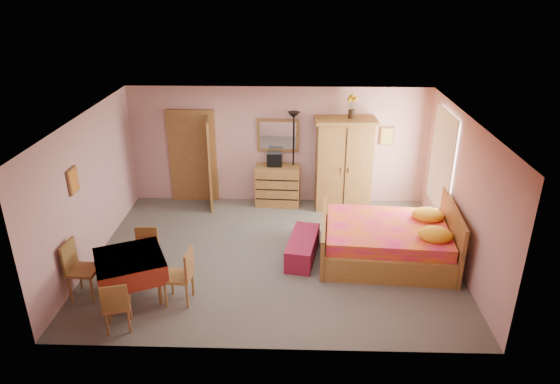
{
  "coord_description": "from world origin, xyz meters",
  "views": [
    {
      "loc": [
        0.35,
        -7.94,
        4.76
      ],
      "look_at": [
        0.1,
        0.3,
        1.15
      ],
      "focal_mm": 32.0,
      "sensor_mm": 36.0,
      "label": 1
    }
  ],
  "objects_px": {
    "stereo": "(275,159)",
    "chair_west": "(84,270)",
    "chest_of_drawers": "(278,185)",
    "floor_lamp": "(293,159)",
    "bed": "(387,231)",
    "sunflower_vase": "(352,107)",
    "wall_mirror": "(278,135)",
    "bench": "(303,247)",
    "dining_table": "(132,277)",
    "chair_east": "(178,276)",
    "wardrobe": "(343,164)",
    "chair_north": "(146,254)",
    "chair_south": "(117,304)"
  },
  "relations": [
    {
      "from": "bench",
      "to": "chair_east",
      "type": "height_order",
      "value": "chair_east"
    },
    {
      "from": "chair_south",
      "to": "chair_north",
      "type": "bearing_deg",
      "value": 73.46
    },
    {
      "from": "dining_table",
      "to": "chair_west",
      "type": "xyz_separation_m",
      "value": [
        -0.76,
        0.02,
        0.11
      ]
    },
    {
      "from": "sunflower_vase",
      "to": "dining_table",
      "type": "relative_size",
      "value": 0.48
    },
    {
      "from": "chair_east",
      "to": "bench",
      "type": "bearing_deg",
      "value": -51.02
    },
    {
      "from": "chest_of_drawers",
      "to": "chair_south",
      "type": "distance_m",
      "value": 4.86
    },
    {
      "from": "bed",
      "to": "bench",
      "type": "relative_size",
      "value": 1.91
    },
    {
      "from": "chest_of_drawers",
      "to": "floor_lamp",
      "type": "height_order",
      "value": "floor_lamp"
    },
    {
      "from": "dining_table",
      "to": "chair_east",
      "type": "relative_size",
      "value": 1.1
    },
    {
      "from": "wall_mirror",
      "to": "chair_north",
      "type": "relative_size",
      "value": 1.1
    },
    {
      "from": "sunflower_vase",
      "to": "chair_east",
      "type": "height_order",
      "value": "sunflower_vase"
    },
    {
      "from": "wardrobe",
      "to": "sunflower_vase",
      "type": "xyz_separation_m",
      "value": [
        0.11,
        0.04,
        1.25
      ]
    },
    {
      "from": "chair_south",
      "to": "chair_west",
      "type": "distance_m",
      "value": 1.11
    },
    {
      "from": "floor_lamp",
      "to": "chair_north",
      "type": "relative_size",
      "value": 2.52
    },
    {
      "from": "bed",
      "to": "chair_west",
      "type": "xyz_separation_m",
      "value": [
        -4.97,
        -1.31,
        -0.06
      ]
    },
    {
      "from": "chair_west",
      "to": "dining_table",
      "type": "bearing_deg",
      "value": 90.77
    },
    {
      "from": "wardrobe",
      "to": "chair_north",
      "type": "distance_m",
      "value": 4.61
    },
    {
      "from": "chest_of_drawers",
      "to": "bed",
      "type": "relative_size",
      "value": 0.41
    },
    {
      "from": "wall_mirror",
      "to": "bench",
      "type": "distance_m",
      "value": 2.89
    },
    {
      "from": "chest_of_drawers",
      "to": "floor_lamp",
      "type": "relative_size",
      "value": 0.46
    },
    {
      "from": "chair_south",
      "to": "bench",
      "type": "bearing_deg",
      "value": 22.02
    },
    {
      "from": "floor_lamp",
      "to": "bed",
      "type": "distance_m",
      "value": 2.92
    },
    {
      "from": "bench",
      "to": "chair_west",
      "type": "height_order",
      "value": "chair_west"
    },
    {
      "from": "bench",
      "to": "dining_table",
      "type": "height_order",
      "value": "dining_table"
    },
    {
      "from": "chair_north",
      "to": "chair_west",
      "type": "relative_size",
      "value": 0.87
    },
    {
      "from": "chair_east",
      "to": "chair_west",
      "type": "bearing_deg",
      "value": 90.15
    },
    {
      "from": "stereo",
      "to": "wardrobe",
      "type": "height_order",
      "value": "wardrobe"
    },
    {
      "from": "wall_mirror",
      "to": "chair_north",
      "type": "height_order",
      "value": "wall_mirror"
    },
    {
      "from": "wall_mirror",
      "to": "dining_table",
      "type": "xyz_separation_m",
      "value": [
        -2.19,
        -3.81,
        -1.18
      ]
    },
    {
      "from": "sunflower_vase",
      "to": "bed",
      "type": "height_order",
      "value": "sunflower_vase"
    },
    {
      "from": "wall_mirror",
      "to": "bench",
      "type": "xyz_separation_m",
      "value": [
        0.53,
        -2.5,
        -1.34
      ]
    },
    {
      "from": "dining_table",
      "to": "chair_south",
      "type": "height_order",
      "value": "chair_south"
    },
    {
      "from": "wardrobe",
      "to": "chair_east",
      "type": "distance_m",
      "value": 4.61
    },
    {
      "from": "dining_table",
      "to": "chair_west",
      "type": "distance_m",
      "value": 0.77
    },
    {
      "from": "floor_lamp",
      "to": "chair_south",
      "type": "xyz_separation_m",
      "value": [
        -2.5,
        -4.42,
        -0.64
      ]
    },
    {
      "from": "wardrobe",
      "to": "chair_south",
      "type": "bearing_deg",
      "value": -132.77
    },
    {
      "from": "stereo",
      "to": "chair_west",
      "type": "relative_size",
      "value": 0.34
    },
    {
      "from": "sunflower_vase",
      "to": "bench",
      "type": "relative_size",
      "value": 0.4
    },
    {
      "from": "wall_mirror",
      "to": "chair_north",
      "type": "xyz_separation_m",
      "value": [
        -2.14,
        -3.16,
        -1.13
      ]
    },
    {
      "from": "chair_north",
      "to": "bed",
      "type": "bearing_deg",
      "value": -173.34
    },
    {
      "from": "floor_lamp",
      "to": "sunflower_vase",
      "type": "xyz_separation_m",
      "value": [
        1.19,
        -0.11,
        1.21
      ]
    },
    {
      "from": "stereo",
      "to": "floor_lamp",
      "type": "relative_size",
      "value": 0.15
    },
    {
      "from": "floor_lamp",
      "to": "chair_south",
      "type": "distance_m",
      "value": 5.12
    },
    {
      "from": "stereo",
      "to": "chair_west",
      "type": "height_order",
      "value": "stereo"
    },
    {
      "from": "chest_of_drawers",
      "to": "wardrobe",
      "type": "distance_m",
      "value": 1.52
    },
    {
      "from": "stereo",
      "to": "bench",
      "type": "height_order",
      "value": "stereo"
    },
    {
      "from": "stereo",
      "to": "bench",
      "type": "relative_size",
      "value": 0.26
    },
    {
      "from": "floor_lamp",
      "to": "bed",
      "type": "height_order",
      "value": "floor_lamp"
    },
    {
      "from": "chest_of_drawers",
      "to": "chair_east",
      "type": "bearing_deg",
      "value": -108.07
    },
    {
      "from": "wardrobe",
      "to": "chair_west",
      "type": "bearing_deg",
      "value": -144.15
    }
  ]
}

